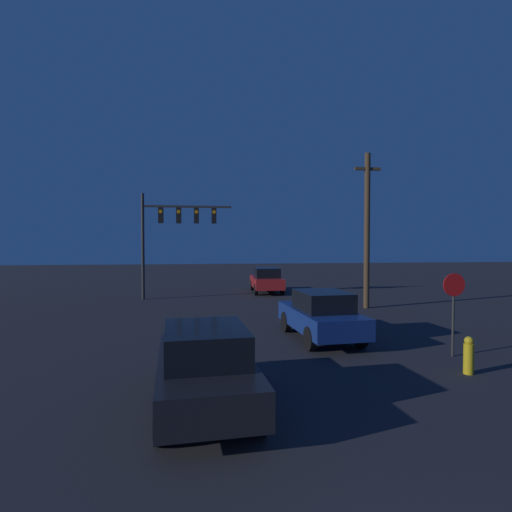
# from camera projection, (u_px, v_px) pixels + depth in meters

# --- Properties ---
(car_near) EXTENTS (2.09, 4.37, 1.63)m
(car_near) POSITION_uv_depth(u_px,v_px,m) (205.00, 366.00, 7.76)
(car_near) COLOR black
(car_near) RESTS_ON ground_plane
(car_mid) EXTENTS (2.09, 4.38, 1.63)m
(car_mid) POSITION_uv_depth(u_px,v_px,m) (321.00, 315.00, 13.31)
(car_mid) COLOR navy
(car_mid) RESTS_ON ground_plane
(car_far) EXTENTS (1.93, 4.32, 1.63)m
(car_far) POSITION_uv_depth(u_px,v_px,m) (267.00, 280.00, 25.86)
(car_far) COLOR #B21E1E
(car_far) RESTS_ON ground_plane
(traffic_signal_mast) EXTENTS (5.13, 0.30, 6.05)m
(traffic_signal_mast) POSITION_uv_depth(u_px,v_px,m) (172.00, 225.00, 22.87)
(traffic_signal_mast) COLOR #2D2D2D
(traffic_signal_mast) RESTS_ON ground_plane
(stop_sign) EXTENTS (0.65, 0.07, 2.37)m
(stop_sign) POSITION_uv_depth(u_px,v_px,m) (454.00, 299.00, 11.29)
(stop_sign) COLOR #2D2D2D
(stop_sign) RESTS_ON ground_plane
(utility_pole) EXTENTS (1.31, 0.28, 7.63)m
(utility_pole) POSITION_uv_depth(u_px,v_px,m) (367.00, 229.00, 19.64)
(utility_pole) COLOR #4C3823
(utility_pole) RESTS_ON ground_plane
(fire_hydrant) EXTENTS (0.24, 0.24, 0.93)m
(fire_hydrant) POSITION_uv_depth(u_px,v_px,m) (469.00, 355.00, 9.82)
(fire_hydrant) COLOR gold
(fire_hydrant) RESTS_ON ground_plane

